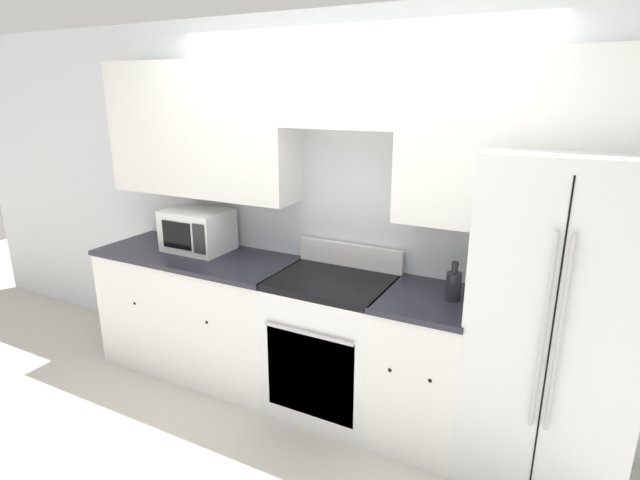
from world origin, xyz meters
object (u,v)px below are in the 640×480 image
Objects in this scene: refrigerator at (554,319)px; bottle at (454,285)px; oven_range at (331,344)px; microwave at (198,230)px.

refrigerator is 7.92× the size of bottle.
refrigerator reaches higher than oven_range.
oven_range is 0.95m from bottle.
microwave is at bearing 175.71° from oven_range.
oven_range is 0.60× the size of refrigerator.
oven_range is at bearing -4.29° from microwave.
refrigerator is 0.55m from bottle.
microwave reaches higher than bottle.
bottle is (-0.54, -0.05, 0.12)m from refrigerator.
refrigerator is at bearing 3.31° from oven_range.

